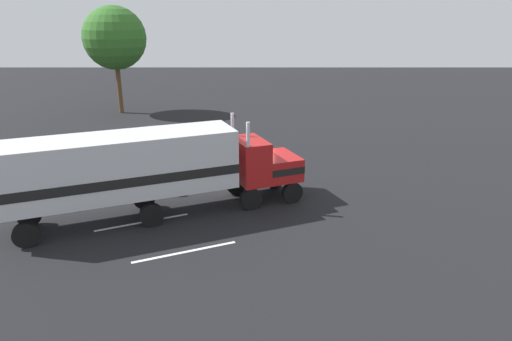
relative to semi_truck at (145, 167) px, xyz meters
The scene contains 7 objects.
ground_plane 6.13m from the semi_truck, 29.91° to the left, with size 120.00×120.00×0.00m, color black.
lane_stripe_near 2.63m from the semi_truck, 108.01° to the right, with size 4.40×0.16×0.01m, color silver.
lane_stripe_mid 4.87m from the semi_truck, 58.09° to the right, with size 4.40×0.16×0.01m, color silver.
semi_truck is the anchor object (origin of this frame).
person_bystander 3.28m from the semi_truck, 94.40° to the left, with size 0.42×0.48×1.63m.
parked_car 11.59m from the semi_truck, 104.49° to the left, with size 4.71×3.77×1.57m.
tree_left 25.78m from the semi_truck, 108.65° to the left, with size 5.87×5.87×10.04m.
Camera 1 is at (0.29, -23.00, 9.41)m, focal length 31.96 mm.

